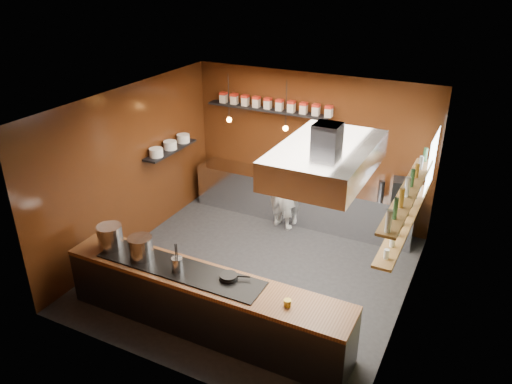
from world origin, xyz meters
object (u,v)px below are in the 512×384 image
Objects in this scene: extractor_hood at (326,159)px; espresso_machine at (403,189)px; stockpot_large at (110,237)px; chef at (283,189)px; stockpot_small at (141,248)px.

espresso_machine is at bearing 75.49° from extractor_hood.
stockpot_large is 3.62m from chef.
stockpot_small is (-2.36, -1.21, -1.39)m from extractor_hood.
chef is (1.42, 3.31, -0.30)m from stockpot_large.
extractor_hood is 3.11m from chef.
stockpot_small is at bearing -152.73° from extractor_hood.
chef is (-2.21, -0.48, -0.26)m from espresso_machine.
stockpot_small is at bearing -2.50° from stockpot_large.
extractor_hood reaches higher than stockpot_large.
stockpot_small is 0.96× the size of espresso_machine.
chef is at bearing 76.19° from stockpot_small.
stockpot_large is at bearing -144.01° from espresso_machine.
chef is (0.82, 3.34, -0.28)m from stockpot_small.
extractor_hood is 5.25× the size of espresso_machine.
extractor_hood is at bearing 136.73° from chef.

